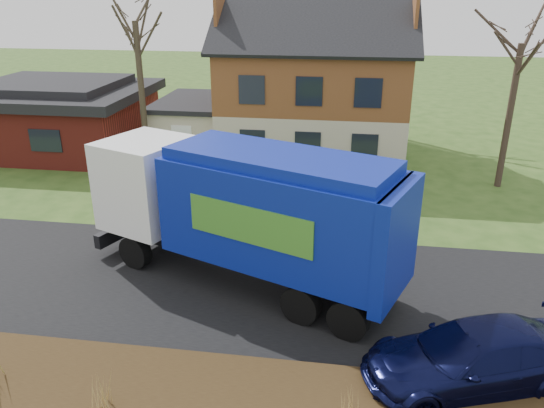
# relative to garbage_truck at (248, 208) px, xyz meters

# --- Properties ---
(ground) EXTENTS (120.00, 120.00, 0.00)m
(ground) POSITION_rel_garbage_truck_xyz_m (-1.11, -0.32, -2.43)
(ground) COLOR #2B4818
(ground) RESTS_ON ground
(road) EXTENTS (80.00, 7.00, 0.02)m
(road) POSITION_rel_garbage_truck_xyz_m (-1.11, -0.32, -2.42)
(road) COLOR black
(road) RESTS_ON ground
(mulch_verge) EXTENTS (80.00, 3.50, 0.30)m
(mulch_verge) POSITION_rel_garbage_truck_xyz_m (-1.11, -5.62, -2.28)
(mulch_verge) COLOR black
(mulch_verge) RESTS_ON ground
(main_house) EXTENTS (12.95, 8.95, 9.26)m
(main_house) POSITION_rel_garbage_truck_xyz_m (0.38, 13.59, 1.60)
(main_house) COLOR beige
(main_house) RESTS_ON ground
(ranch_house) EXTENTS (9.80, 8.20, 3.70)m
(ranch_house) POSITION_rel_garbage_truck_xyz_m (-13.11, 12.68, -0.61)
(ranch_house) COLOR maroon
(ranch_house) RESTS_ON ground
(garbage_truck) EXTENTS (10.09, 6.13, 4.21)m
(garbage_truck) POSITION_rel_garbage_truck_xyz_m (0.00, 0.00, 0.00)
(garbage_truck) COLOR black
(garbage_truck) RESTS_ON ground
(silver_sedan) EXTENTS (4.30, 2.63, 1.34)m
(silver_sedan) POSITION_rel_garbage_truck_xyz_m (-3.19, 3.93, -1.76)
(silver_sedan) COLOR #B5B8BD
(silver_sedan) RESTS_ON ground
(navy_wagon) EXTENTS (5.42, 3.56, 1.46)m
(navy_wagon) POSITION_rel_garbage_truck_xyz_m (5.76, -3.72, -1.70)
(navy_wagon) COLOR black
(navy_wagon) RESTS_ON ground
(tree_front_east) EXTENTS (3.19, 3.19, 8.85)m
(tree_front_east) POSITION_rel_garbage_truck_xyz_m (9.51, 9.84, 4.77)
(tree_front_east) COLOR #382A21
(tree_front_east) RESTS_ON ground
(grass_clump_mid) EXTENTS (0.32, 0.26, 0.89)m
(grass_clump_mid) POSITION_rel_garbage_truck_xyz_m (-1.89, -5.98, -1.68)
(grass_clump_mid) COLOR #AE8C4C
(grass_clump_mid) RESTS_ON mulch_verge
(grass_clump_east) EXTENTS (0.33, 0.27, 0.83)m
(grass_clump_east) POSITION_rel_garbage_truck_xyz_m (3.09, -5.51, -1.71)
(grass_clump_east) COLOR #AC874C
(grass_clump_east) RESTS_ON mulch_verge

